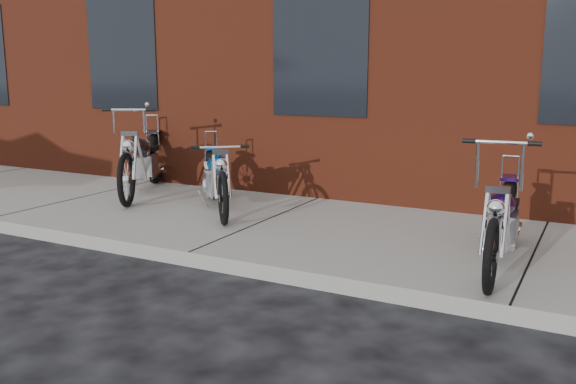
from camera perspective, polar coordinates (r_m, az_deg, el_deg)
The scene contains 5 objects.
ground at distance 6.12m, azimuth -9.27°, elevation -6.94°, with size 120.00×120.00×0.00m, color black.
sidewalk at distance 7.30m, azimuth -2.18°, elevation -3.24°, with size 22.00×3.00×0.15m, color gray.
chopper_purple at distance 5.82m, azimuth 19.35°, elevation -2.87°, with size 0.52×2.15×1.20m.
chopper_blue at distance 7.82m, azimuth -6.73°, elevation 1.16°, with size 1.49×1.74×0.95m.
chopper_third at distance 9.11m, azimuth -13.41°, elevation 2.70°, with size 1.28×2.27×1.27m.
Camera 1 is at (3.55, -4.62, 1.87)m, focal length 38.00 mm.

